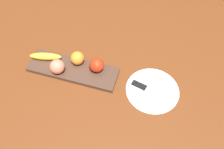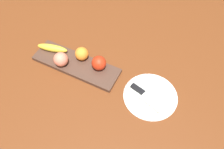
% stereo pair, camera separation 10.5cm
% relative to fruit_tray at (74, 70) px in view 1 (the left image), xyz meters
% --- Properties ---
extents(ground_plane, '(2.40, 2.40, 0.00)m').
position_rel_fruit_tray_xyz_m(ground_plane, '(-0.00, -0.03, -0.01)').
color(ground_plane, '#643015').
extents(fruit_tray, '(0.45, 0.14, 0.02)m').
position_rel_fruit_tray_xyz_m(fruit_tray, '(0.00, 0.00, 0.00)').
color(fruit_tray, '#4B3327').
rests_on(fruit_tray, ground_plane).
extents(apple, '(0.07, 0.07, 0.07)m').
position_rel_fruit_tray_xyz_m(apple, '(0.11, 0.03, 0.05)').
color(apple, red).
rests_on(apple, fruit_tray).
extents(banana, '(0.17, 0.07, 0.04)m').
position_rel_fruit_tray_xyz_m(banana, '(-0.16, 0.02, 0.03)').
color(banana, yellow).
rests_on(banana, fruit_tray).
extents(orange_near_apple, '(0.07, 0.07, 0.07)m').
position_rel_fruit_tray_xyz_m(orange_near_apple, '(0.01, 0.04, 0.04)').
color(orange_near_apple, orange).
rests_on(orange_near_apple, fruit_tray).
extents(peach, '(0.07, 0.07, 0.07)m').
position_rel_fruit_tray_xyz_m(peach, '(-0.06, -0.03, 0.05)').
color(peach, '#E57D62').
rests_on(peach, fruit_tray).
extents(dinner_plate, '(0.25, 0.25, 0.01)m').
position_rel_fruit_tray_xyz_m(dinner_plate, '(0.40, 0.00, -0.01)').
color(dinner_plate, white).
rests_on(dinner_plate, ground_plane).
extents(folded_napkin, '(0.14, 0.15, 0.02)m').
position_rel_fruit_tray_xyz_m(folded_napkin, '(0.43, 0.00, 0.01)').
color(folded_napkin, white).
rests_on(folded_napkin, dinner_plate).
extents(knife, '(0.18, 0.06, 0.01)m').
position_rel_fruit_tray_xyz_m(knife, '(0.36, -0.00, 0.00)').
color(knife, silver).
rests_on(knife, dinner_plate).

